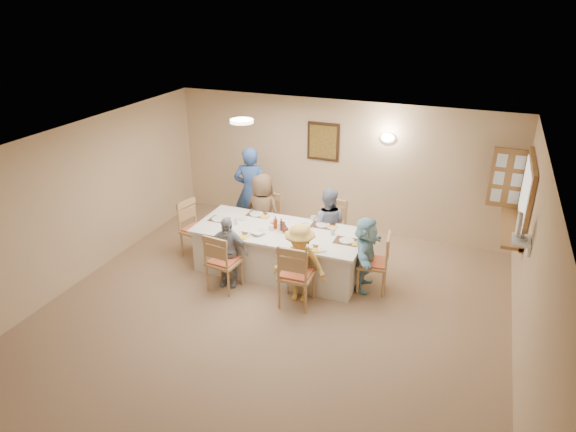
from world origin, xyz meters
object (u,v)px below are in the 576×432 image
at_px(chair_front_right, 297,273).
at_px(diner_front_right, 300,263).
at_px(desk_fan, 521,229).
at_px(chair_back_left, 266,221).
at_px(serving_hatch, 526,197).
at_px(diner_right_end, 365,254).
at_px(chair_left_end, 197,229).
at_px(chair_front_left, 224,260).
at_px(dining_table, 280,251).
at_px(caregiver, 251,191).
at_px(diner_back_left, 263,212).
at_px(diner_front_left, 227,252).
at_px(chair_back_right, 329,230).
at_px(chair_right_end, 373,262).
at_px(condiment_ketchup, 275,222).
at_px(diner_back_right, 327,225).

relative_size(chair_front_right, diner_front_right, 0.83).
height_order(desk_fan, diner_front_right, desk_fan).
bearing_deg(chair_back_left, serving_hatch, 10.35).
bearing_deg(diner_right_end, chair_left_end, 86.01).
xyz_separation_m(chair_front_left, chair_left_end, (-0.95, 0.80, 0.01)).
height_order(serving_hatch, dining_table, serving_hatch).
bearing_deg(caregiver, diner_back_left, 120.31).
bearing_deg(caregiver, chair_front_left, 89.55).
bearing_deg(diner_front_left, diner_back_left, 82.43).
distance_m(chair_back_left, caregiver, 0.68).
xyz_separation_m(chair_back_left, chair_left_end, (-0.95, -0.80, 0.02)).
bearing_deg(chair_back_right, chair_right_end, -29.87).
height_order(chair_back_left, chair_front_left, chair_front_left).
height_order(chair_front_left, diner_front_right, diner_front_right).
distance_m(chair_right_end, diner_front_right, 1.18).
bearing_deg(chair_front_left, serving_hatch, -151.41).
relative_size(chair_right_end, caregiver, 0.56).
relative_size(chair_back_left, chair_back_right, 0.95).
bearing_deg(condiment_ketchup, chair_back_right, 48.53).
bearing_deg(dining_table, diner_front_left, -131.42).
height_order(chair_back_left, diner_front_left, diner_front_left).
height_order(chair_back_right, diner_back_left, diner_back_left).
distance_m(chair_front_right, condiment_ketchup, 1.13).
xyz_separation_m(serving_hatch, diner_right_end, (-2.16, -0.96, -0.90)).
bearing_deg(diner_right_end, diner_back_right, 46.34).
bearing_deg(chair_back_right, condiment_ketchup, -121.24).
xyz_separation_m(chair_left_end, diner_back_left, (0.95, 0.68, 0.20)).
height_order(chair_right_end, diner_back_right, diner_back_right).
distance_m(diner_back_left, diner_right_end, 2.13).
bearing_deg(serving_hatch, diner_front_left, -158.60).
height_order(desk_fan, chair_left_end, desk_fan).
bearing_deg(serving_hatch, dining_table, -165.02).
bearing_deg(serving_hatch, diner_right_end, -156.07).
xyz_separation_m(diner_back_right, diner_front_left, (-1.20, -1.36, -0.08)).
height_order(dining_table, chair_back_right, chair_back_right).
distance_m(serving_hatch, condiment_ketchup, 3.83).
bearing_deg(serving_hatch, chair_front_right, -149.44).
distance_m(dining_table, diner_back_left, 0.96).
distance_m(chair_front_right, chair_left_end, 2.29).
height_order(diner_front_right, diner_right_end, diner_front_right).
height_order(serving_hatch, chair_back_left, serving_hatch).
bearing_deg(diner_back_right, chair_right_end, 136.64).
distance_m(diner_front_right, condiment_ketchup, 1.01).
distance_m(desk_fan, diner_front_left, 4.19).
distance_m(serving_hatch, chair_front_left, 4.64).
distance_m(chair_back_right, chair_front_left, 2.00).
xyz_separation_m(desk_fan, diner_front_right, (-2.87, -0.29, -0.93)).
bearing_deg(chair_left_end, diner_back_left, -43.03).
relative_size(chair_front_left, chair_left_end, 0.97).
bearing_deg(caregiver, chair_back_right, 154.58).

